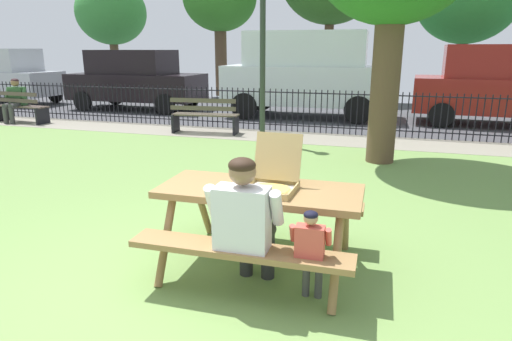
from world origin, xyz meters
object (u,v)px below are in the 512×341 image
child_at_table (311,248)px  parked_car_right (508,84)px  park_bench_left (20,107)px  park_bench_center (205,116)px  parked_car_far_left (6,76)px  person_on_park_bench (15,98)px  picnic_table_foreground (260,206)px  adult_at_table (246,220)px  parked_car_center (306,72)px  parked_car_left (136,79)px  pizza_box_open (273,180)px  lamp_post_walkway (263,30)px  far_tree_left (111,13)px

child_at_table → parked_car_right: (3.38, 9.92, 0.59)m
child_at_table → park_bench_left: size_ratio=0.51×
park_bench_center → parked_car_far_left: 9.92m
park_bench_left → person_on_park_bench: person_on_park_bench is taller
picnic_table_foreground → parked_car_far_left: (-12.51, 9.40, 0.41)m
picnic_table_foreground → child_at_table: child_at_table is taller
adult_at_table → parked_car_center: parked_car_center is taller
parked_car_far_left → parked_car_left: (5.40, 0.00, -0.01)m
person_on_park_bench → child_at_table: bearing=-35.0°
adult_at_table → person_on_park_bench: bearing=143.5°
pizza_box_open → adult_at_table: size_ratio=0.43×
pizza_box_open → park_bench_left: pizza_box_open is taller
lamp_post_walkway → parked_car_center: 4.00m
park_bench_left → person_on_park_bench: size_ratio=1.37×
adult_at_table → person_on_park_bench: 11.06m
park_bench_center → far_tree_left: 12.25m
picnic_table_foreground → parked_car_left: parked_car_left is taller
parked_car_center → lamp_post_walkway: bearing=-92.9°
child_at_table → far_tree_left: 19.52m
adult_at_table → far_tree_left: (-11.43, 15.10, 2.88)m
child_at_table → park_bench_center: 7.57m
park_bench_center → person_on_park_bench: 5.67m
park_bench_left → lamp_post_walkway: lamp_post_walkway is taller
park_bench_left → parked_car_right: 13.08m
adult_at_table → park_bench_left: adult_at_table is taller
child_at_table → parked_car_right: 10.50m
adult_at_table → parked_car_right: bearing=68.5°
lamp_post_walkway → picnic_table_foreground: bearing=-74.0°
parked_car_right → parked_car_far_left: bearing=180.0°
lamp_post_walkway → parked_car_right: (5.53, 3.85, -1.26)m
parked_car_far_left → parked_car_right: size_ratio=0.84×
park_bench_center → pizza_box_open: bearing=-61.4°
parked_car_center → parked_car_right: size_ratio=1.02×
person_on_park_bench → parked_car_left: parked_car_left is taller
picnic_table_foreground → lamp_post_walkway: (-1.60, 5.55, 1.76)m
adult_at_table → park_bench_left: size_ratio=0.73×
picnic_table_foreground → adult_at_table: size_ratio=1.54×
adult_at_table → far_tree_left: size_ratio=0.24×
far_tree_left → lamp_post_walkway: bearing=-42.7°
picnic_table_foreground → pizza_box_open: pizza_box_open is taller
parked_car_center → child_at_table: bearing=-78.8°
person_on_park_bench → parked_car_left: 3.77m
person_on_park_bench → parked_car_left: (1.74, 3.32, 0.35)m
parked_car_right → far_tree_left: size_ratio=0.94×
park_bench_center → far_tree_left: bearing=133.9°
person_on_park_bench → parked_car_center: parked_car_center is taller
person_on_park_bench → parked_car_left: bearing=62.3°
park_bench_left → parked_car_far_left: (-3.81, 3.34, 0.59)m
person_on_park_bench → picnic_table_foreground: bearing=-34.5°
adult_at_table → person_on_park_bench: same height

